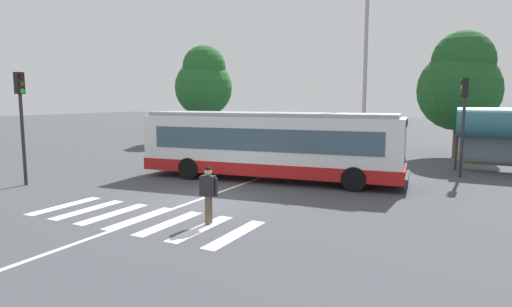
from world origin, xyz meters
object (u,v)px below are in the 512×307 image
Objects in this scene: bus_stop_shelter at (504,125)px; background_tree_right at (460,82)px; traffic_light_near_corner at (21,110)px; parked_car_charcoal at (280,140)px; background_tree_left at (204,82)px; parked_car_black at (313,142)px; parked_car_white at (352,144)px; pedestrian_crossing_street at (208,192)px; twin_arm_street_lamp at (366,54)px; traffic_light_far_corner at (464,111)px; city_transit_bus at (270,145)px.

background_tree_right is at bearing 112.64° from bus_stop_shelter.
traffic_light_near_corner is 0.61× the size of background_tree_right.
parked_car_charcoal is 10.32m from background_tree_left.
parked_car_black and parked_car_white have the same top height.
parked_car_charcoal is 14.32m from bus_stop_shelter.
parked_car_black is at bearing 100.18° from pedestrian_crossing_street.
background_tree_right is at bearing 49.04° from traffic_light_near_corner.
pedestrian_crossing_street is 0.37× the size of parked_car_white.
twin_arm_street_lamp is (1.32, 13.12, 5.08)m from pedestrian_crossing_street.
traffic_light_far_corner is at bearing 62.21° from pedestrian_crossing_street.
parked_car_white is 6.85m from twin_arm_street_lamp.
pedestrian_crossing_street is at bearing -95.73° from twin_arm_street_lamp.
parked_car_white is 0.97× the size of traffic_light_near_corner.
city_transit_bus is 1.55× the size of background_tree_right.
parked_car_white is at bearing -158.90° from background_tree_right.
traffic_light_far_corner is at bearing -26.21° from parked_car_charcoal.
parked_car_black is at bearing -17.87° from background_tree_left.
traffic_light_near_corner is 22.19m from bus_stop_shelter.
parked_car_black is 0.97× the size of traffic_light_near_corner.
traffic_light_near_corner is (-9.80, -15.93, 2.44)m from parked_car_white.
bus_stop_shelter is (8.35, -3.18, 1.65)m from parked_car_white.
parked_car_black is 0.47× the size of twin_arm_street_lamp.
traffic_light_far_corner is at bearing 32.91° from traffic_light_near_corner.
city_transit_bus is 7.04× the size of pedestrian_crossing_street.
traffic_light_near_corner is 20.40m from background_tree_left.
parked_car_charcoal is 12.19m from background_tree_right.
traffic_light_far_corner is (7.69, 4.70, 1.52)m from city_transit_bus.
parked_car_white is 0.47× the size of twin_arm_street_lamp.
city_transit_bus is 7.95m from twin_arm_street_lamp.
background_tree_left is at bearing 164.49° from parked_car_white.
background_tree_right is at bearing 8.56° from parked_car_charcoal.
background_tree_right is (7.10, 12.32, 3.12)m from city_transit_bus.
twin_arm_street_lamp reaches higher than background_tree_right.
traffic_light_far_corner is 22.79m from background_tree_left.
traffic_light_near_corner reaches higher than parked_car_charcoal.
background_tree_right reaches higher than traffic_light_near_corner.
twin_arm_street_lamp is at bearing 45.98° from traffic_light_near_corner.
parked_car_charcoal is at bearing 173.45° from parked_car_white.
parked_car_charcoal and parked_car_white have the same top height.
traffic_light_near_corner is at bearing -144.91° from bus_stop_shelter.
traffic_light_near_corner is 0.58× the size of background_tree_left.
traffic_light_near_corner is 0.48× the size of twin_arm_street_lamp.
traffic_light_far_corner reaches higher than parked_car_black.
pedestrian_crossing_street is 13.56m from traffic_light_far_corner.
bus_stop_shelter is 0.51× the size of background_tree_left.
parked_car_charcoal is (-5.75, 17.76, -0.20)m from pedestrian_crossing_street.
parked_car_charcoal is 0.47× the size of twin_arm_street_lamp.
twin_arm_street_lamp is at bearing 65.19° from city_transit_bus.
parked_car_charcoal is 0.57× the size of background_tree_left.
pedestrian_crossing_street is 0.22× the size of background_tree_right.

